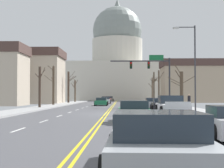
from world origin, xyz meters
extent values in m
cube|color=#49494E|center=(0.00, 0.00, -0.03)|extent=(14.00, 180.00, 0.06)
cube|color=yellow|center=(-0.12, 0.00, 0.00)|extent=(0.10, 176.40, 0.00)
cube|color=yellow|center=(0.12, 0.00, 0.00)|extent=(0.10, 176.40, 0.00)
cube|color=silver|center=(3.50, -18.90, 0.00)|extent=(0.12, 2.20, 0.00)
cube|color=silver|center=(3.50, -13.70, 0.00)|extent=(0.12, 2.20, 0.00)
cube|color=silver|center=(3.50, -8.50, 0.00)|extent=(0.12, 2.20, 0.00)
cube|color=silver|center=(3.50, -3.30, 0.00)|extent=(0.12, 2.20, 0.00)
cube|color=silver|center=(3.50, 1.90, 0.00)|extent=(0.12, 2.20, 0.00)
cube|color=silver|center=(3.50, 7.10, 0.00)|extent=(0.12, 2.20, 0.00)
cube|color=silver|center=(3.50, 12.30, 0.00)|extent=(0.12, 2.20, 0.00)
cube|color=silver|center=(3.50, 17.50, 0.00)|extent=(0.12, 2.20, 0.00)
cube|color=silver|center=(3.50, 22.70, 0.00)|extent=(0.12, 2.20, 0.00)
cube|color=silver|center=(3.50, 27.90, 0.00)|extent=(0.12, 2.20, 0.00)
cube|color=silver|center=(3.50, 33.10, 0.00)|extent=(0.12, 2.20, 0.00)
cube|color=silver|center=(3.50, 38.30, 0.00)|extent=(0.12, 2.20, 0.00)
cube|color=silver|center=(3.50, 43.50, 0.00)|extent=(0.12, 2.20, 0.00)
cube|color=silver|center=(3.50, 48.70, 0.00)|extent=(0.12, 2.20, 0.00)
cube|color=silver|center=(3.50, 53.90, 0.00)|extent=(0.12, 2.20, 0.00)
cube|color=silver|center=(3.50, 59.10, 0.00)|extent=(0.12, 2.20, 0.00)
cube|color=silver|center=(3.50, 64.30, 0.00)|extent=(0.12, 2.20, 0.00)
cube|color=silver|center=(-3.50, -13.70, 0.00)|extent=(0.12, 2.20, 0.00)
cube|color=silver|center=(-3.50, -8.50, 0.00)|extent=(0.12, 2.20, 0.00)
cube|color=silver|center=(-3.50, -3.30, 0.00)|extent=(0.12, 2.20, 0.00)
cube|color=silver|center=(-3.50, 1.90, 0.00)|extent=(0.12, 2.20, 0.00)
cube|color=silver|center=(-3.50, 7.10, 0.00)|extent=(0.12, 2.20, 0.00)
cube|color=silver|center=(-3.50, 12.30, 0.00)|extent=(0.12, 2.20, 0.00)
cube|color=silver|center=(-3.50, 17.50, 0.00)|extent=(0.12, 2.20, 0.00)
cube|color=silver|center=(-3.50, 22.70, 0.00)|extent=(0.12, 2.20, 0.00)
cube|color=silver|center=(-3.50, 27.90, 0.00)|extent=(0.12, 2.20, 0.00)
cube|color=silver|center=(-3.50, 33.10, 0.00)|extent=(0.12, 2.20, 0.00)
cube|color=silver|center=(-3.50, 38.30, 0.00)|extent=(0.12, 2.20, 0.00)
cube|color=silver|center=(-3.50, 43.50, 0.00)|extent=(0.12, 2.20, 0.00)
cube|color=silver|center=(-3.50, 48.70, 0.00)|extent=(0.12, 2.20, 0.00)
cube|color=silver|center=(-3.50, 53.90, 0.00)|extent=(0.12, 2.20, 0.00)
cube|color=silver|center=(-3.50, 59.10, 0.00)|extent=(0.12, 2.20, 0.00)
cube|color=silver|center=(-3.50, 64.30, 0.00)|extent=(0.12, 2.20, 0.00)
cube|color=#989898|center=(8.50, 0.00, 0.07)|extent=(3.00, 180.00, 0.14)
cube|color=#989898|center=(-8.50, 0.00, 0.07)|extent=(3.00, 180.00, 0.14)
cylinder|color=#28282D|center=(7.60, 15.47, 3.32)|extent=(0.22, 0.22, 6.36)
cylinder|color=#28282D|center=(3.70, 15.47, 6.10)|extent=(7.80, 0.16, 0.16)
cube|color=black|center=(4.87, 15.47, 5.54)|extent=(0.32, 0.28, 0.92)
sphere|color=red|center=(4.87, 15.31, 5.82)|extent=(0.22, 0.22, 0.22)
sphere|color=#332B05|center=(4.87, 15.31, 5.54)|extent=(0.22, 0.22, 0.22)
sphere|color=black|center=(4.87, 15.31, 5.26)|extent=(0.22, 0.22, 0.22)
cube|color=black|center=(2.53, 15.47, 5.54)|extent=(0.32, 0.28, 0.92)
sphere|color=red|center=(2.53, 15.31, 5.82)|extent=(0.22, 0.22, 0.22)
sphere|color=#332B05|center=(2.53, 15.31, 5.54)|extent=(0.22, 0.22, 0.22)
sphere|color=black|center=(2.53, 15.31, 5.26)|extent=(0.22, 0.22, 0.22)
cube|color=#146033|center=(5.88, 15.49, 6.55)|extent=(1.90, 0.06, 0.70)
cylinder|color=#333338|center=(8.20, 2.68, 4.15)|extent=(0.14, 0.14, 8.02)
cylinder|color=#333338|center=(7.31, 2.68, 8.01)|extent=(1.79, 0.09, 0.09)
cube|color=#B2B2AD|center=(6.41, 2.68, 7.94)|extent=(0.56, 0.24, 0.16)
cube|color=beige|center=(0.00, 72.70, 5.41)|extent=(28.28, 23.19, 10.82)
cylinder|color=beige|center=(0.00, 72.70, 14.57)|extent=(15.10, 15.10, 7.51)
sphere|color=gray|center=(0.00, 72.70, 20.92)|extent=(14.82, 14.82, 14.82)
cone|color=gray|center=(0.00, 72.70, 29.53)|extent=(1.80, 1.80, 2.40)
cube|color=#9EA3A8|center=(4.97, 11.47, 0.49)|extent=(1.75, 4.37, 0.67)
cube|color=#232D38|center=(4.97, 11.16, 1.04)|extent=(1.54, 1.85, 0.43)
cylinder|color=black|center=(4.10, 12.82, 0.32)|extent=(0.22, 0.64, 0.64)
cylinder|color=black|center=(5.84, 12.82, 0.32)|extent=(0.22, 0.64, 0.64)
cylinder|color=black|center=(4.09, 10.11, 0.32)|extent=(0.22, 0.64, 0.64)
cylinder|color=black|center=(5.84, 10.11, 0.32)|extent=(0.22, 0.64, 0.64)
cube|color=black|center=(5.24, 4.37, 0.50)|extent=(1.96, 4.61, 0.68)
cube|color=#232D38|center=(5.23, 3.99, 1.06)|extent=(1.68, 2.14, 0.44)
cylinder|color=black|center=(4.36, 5.81, 0.32)|extent=(0.24, 0.65, 0.64)
cylinder|color=black|center=(6.20, 5.76, 0.32)|extent=(0.24, 0.65, 0.64)
cylinder|color=black|center=(4.28, 2.99, 0.32)|extent=(0.24, 0.65, 0.64)
cylinder|color=black|center=(6.12, 2.94, 0.32)|extent=(0.24, 0.65, 0.64)
cube|color=silver|center=(5.21, -2.65, 0.57)|extent=(1.98, 5.67, 0.70)
cube|color=#1E2833|center=(5.21, -1.86, 1.25)|extent=(1.80, 1.94, 0.65)
cube|color=silver|center=(5.23, -5.42, 1.03)|extent=(1.79, 0.11, 0.22)
cylinder|color=black|center=(4.23, -0.96, 0.40)|extent=(0.28, 0.80, 0.80)
cylinder|color=black|center=(6.18, -0.94, 0.40)|extent=(0.28, 0.80, 0.80)
cylinder|color=black|center=(4.25, -4.35, 0.40)|extent=(0.28, 0.80, 0.80)
cylinder|color=black|center=(6.20, -4.34, 0.40)|extent=(0.28, 0.80, 0.80)
cube|color=#1E7247|center=(2.01, -8.95, 0.48)|extent=(1.85, 4.24, 0.65)
cube|color=#232D38|center=(2.01, -9.07, 1.04)|extent=(1.62, 2.03, 0.48)
cylinder|color=black|center=(1.08, -7.64, 0.32)|extent=(0.22, 0.64, 0.64)
cylinder|color=black|center=(2.91, -7.63, 0.32)|extent=(0.22, 0.64, 0.64)
cylinder|color=black|center=(1.10, -10.26, 0.32)|extent=(0.22, 0.64, 0.64)
cylinder|color=black|center=(2.93, -10.25, 0.32)|extent=(0.22, 0.64, 0.64)
cylinder|color=black|center=(4.54, -14.98, 0.32)|extent=(0.24, 0.65, 0.64)
cylinder|color=black|center=(4.44, -17.74, 0.32)|extent=(0.24, 0.65, 0.64)
cube|color=#9EA3A8|center=(1.99, -22.31, 0.49)|extent=(1.97, 4.69, 0.66)
cube|color=#232D38|center=(1.98, -22.76, 1.06)|extent=(1.69, 2.06, 0.48)
cylinder|color=black|center=(1.08, -20.85, 0.32)|extent=(0.23, 0.64, 0.64)
cylinder|color=black|center=(2.95, -20.89, 0.32)|extent=(0.23, 0.64, 0.64)
cube|color=#1E7247|center=(-1.77, 21.92, 0.46)|extent=(1.77, 4.26, 0.60)
cube|color=#232D38|center=(-1.77, 22.26, 0.98)|extent=(1.54, 1.97, 0.43)
cylinder|color=black|center=(-0.92, 20.60, 0.32)|extent=(0.23, 0.64, 0.64)
cylinder|color=black|center=(-2.65, 20.61, 0.32)|extent=(0.23, 0.64, 0.64)
cylinder|color=black|center=(-0.90, 23.23, 0.32)|extent=(0.23, 0.64, 0.64)
cylinder|color=black|center=(-2.63, 23.24, 0.32)|extent=(0.23, 0.64, 0.64)
cube|color=silver|center=(-1.75, 34.71, 0.47)|extent=(1.94, 4.58, 0.62)
cube|color=#232D38|center=(-1.76, 35.15, 1.00)|extent=(1.64, 2.00, 0.43)
cylinder|color=black|center=(-0.81, 33.34, 0.32)|extent=(0.24, 0.65, 0.64)
cylinder|color=black|center=(-2.59, 33.28, 0.32)|extent=(0.24, 0.65, 0.64)
cylinder|color=black|center=(-0.90, 36.14, 0.32)|extent=(0.24, 0.65, 0.64)
cylinder|color=black|center=(-2.69, 36.08, 0.32)|extent=(0.24, 0.65, 0.64)
cube|color=#B71414|center=(-2.04, 43.06, 0.50)|extent=(1.96, 4.23, 0.69)
cube|color=#232D38|center=(-2.05, 43.28, 1.07)|extent=(1.69, 1.79, 0.44)
cylinder|color=black|center=(-1.08, 41.77, 0.32)|extent=(0.23, 0.64, 0.64)
cylinder|color=black|center=(-2.97, 41.74, 0.32)|extent=(0.23, 0.64, 0.64)
cylinder|color=black|center=(-1.12, 44.38, 0.32)|extent=(0.23, 0.64, 0.64)
cylinder|color=black|center=(-3.01, 44.35, 0.32)|extent=(0.23, 0.64, 0.64)
cube|color=#6B6056|center=(-1.72, 54.84, 0.49)|extent=(1.81, 4.22, 0.67)
cube|color=#232D38|center=(-1.72, 55.12, 1.05)|extent=(1.59, 1.99, 0.44)
cylinder|color=black|center=(-0.82, 53.54, 0.32)|extent=(0.22, 0.64, 0.64)
cylinder|color=black|center=(-2.62, 53.54, 0.32)|extent=(0.22, 0.64, 0.64)
cylinder|color=black|center=(-0.82, 56.15, 0.32)|extent=(0.22, 0.64, 0.64)
cylinder|color=black|center=(-2.63, 56.15, 0.32)|extent=(0.22, 0.64, 0.64)
cube|color=#B2A38E|center=(-15.99, 33.03, 4.24)|extent=(12.32, 8.68, 8.48)
cube|color=#47332D|center=(-15.99, 33.03, 9.20)|extent=(12.81, 9.03, 1.44)
cube|color=tan|center=(16.92, 43.39, 3.75)|extent=(13.84, 8.20, 7.50)
cube|color=#47332D|center=(16.92, 43.39, 8.24)|extent=(14.39, 8.53, 1.48)
cylinder|color=brown|center=(8.40, 49.50, 2.87)|extent=(0.31, 0.31, 5.47)
cylinder|color=brown|center=(8.96, 49.90, 5.32)|extent=(1.21, 0.88, 1.16)
cylinder|color=brown|center=(7.95, 49.32, 3.75)|extent=(1.03, 0.50, 1.18)
cylinder|color=brown|center=(8.83, 48.93, 4.96)|extent=(0.95, 1.23, 0.86)
cylinder|color=brown|center=(9.00, 49.77, 4.92)|extent=(1.32, 0.67, 1.21)
cylinder|color=brown|center=(8.93, 49.27, 4.84)|extent=(1.13, 0.58, 0.76)
cylinder|color=brown|center=(8.60, 49.22, 4.56)|extent=(0.48, 0.64, 0.84)
cylinder|color=#423328|center=(-8.53, 11.01, 2.57)|extent=(0.30, 0.30, 4.87)
cylinder|color=#423328|center=(-8.09, 10.48, 4.18)|extent=(0.94, 1.13, 0.81)
cylinder|color=#423328|center=(-8.32, 11.47, 4.22)|extent=(0.49, 1.00, 1.55)
cylinder|color=#423328|center=(-8.38, 10.76, 3.68)|extent=(0.43, 0.63, 0.89)
cylinder|color=#423328|center=(-8.87, 11.28, 3.89)|extent=(0.78, 0.65, 0.68)
cylinder|color=brown|center=(8.21, 43.45, 3.32)|extent=(0.31, 0.31, 6.36)
cylinder|color=brown|center=(8.03, 42.99, 5.36)|extent=(0.45, 0.97, 0.69)
cylinder|color=brown|center=(8.60, 43.88, 4.64)|extent=(0.92, 0.99, 1.13)
cylinder|color=brown|center=(7.81, 43.51, 4.56)|extent=(0.88, 0.21, 1.01)
cylinder|color=brown|center=(8.64, 43.24, 4.93)|extent=(0.97, 0.53, 0.95)
cylinder|color=#423328|center=(-8.85, 35.11, 3.10)|extent=(0.39, 0.39, 5.93)
cylinder|color=#423328|center=(-8.46, 35.80, 4.76)|extent=(0.89, 1.47, 0.93)
cylinder|color=#423328|center=(-8.15, 35.38, 4.67)|extent=(1.49, 0.67, 1.16)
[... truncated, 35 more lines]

